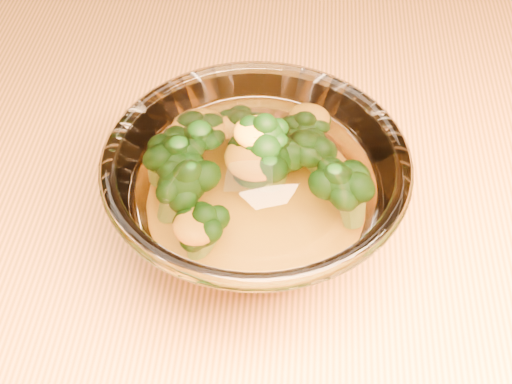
% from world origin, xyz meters
% --- Properties ---
extents(table, '(1.20, 0.80, 0.75)m').
position_xyz_m(table, '(0.00, 0.00, 0.65)').
color(table, '#DD8542').
rests_on(table, ground).
extents(glass_bowl, '(0.23, 0.23, 0.10)m').
position_xyz_m(glass_bowl, '(-0.02, -0.03, 0.80)').
color(glass_bowl, white).
rests_on(glass_bowl, table).
extents(cheese_sauce, '(0.13, 0.13, 0.04)m').
position_xyz_m(cheese_sauce, '(-0.02, -0.03, 0.78)').
color(cheese_sauce, orange).
rests_on(cheese_sauce, glass_bowl).
extents(broccoli_heap, '(0.18, 0.14, 0.08)m').
position_xyz_m(broccoli_heap, '(-0.03, -0.01, 0.82)').
color(broccoli_heap, black).
rests_on(broccoli_heap, cheese_sauce).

